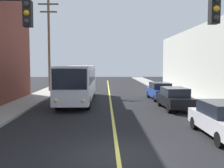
% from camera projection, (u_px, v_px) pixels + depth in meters
% --- Properties ---
extents(ground_plane, '(120.00, 120.00, 0.00)m').
position_uv_depth(ground_plane, '(118.00, 155.00, 9.81)').
color(ground_plane, black).
extents(sidewalk_left, '(2.50, 90.00, 0.15)m').
position_uv_depth(sidewalk_left, '(14.00, 108.00, 19.59)').
color(sidewalk_left, gray).
rests_on(sidewalk_left, ground).
extents(sidewalk_right, '(2.50, 90.00, 0.15)m').
position_uv_depth(sidewalk_right, '(207.00, 108.00, 19.96)').
color(sidewalk_right, gray).
rests_on(sidewalk_right, ground).
extents(lane_stripe_center, '(0.16, 60.00, 0.01)m').
position_uv_depth(lane_stripe_center, '(110.00, 100.00, 24.76)').
color(lane_stripe_center, '#D8CC4C').
rests_on(lane_stripe_center, ground).
extents(city_bus, '(2.58, 12.16, 3.20)m').
position_uv_depth(city_bus, '(78.00, 81.00, 23.63)').
color(city_bus, silver).
rests_on(city_bus, ground).
extents(parked_car_silver, '(1.85, 4.41, 1.62)m').
position_uv_depth(parked_car_silver, '(223.00, 119.00, 12.15)').
color(parked_car_silver, '#B7B7BC').
rests_on(parked_car_silver, ground).
extents(parked_car_black, '(1.89, 4.43, 1.62)m').
position_uv_depth(parked_car_black, '(175.00, 98.00, 19.66)').
color(parked_car_black, black).
rests_on(parked_car_black, ground).
extents(parked_car_blue, '(1.95, 4.46, 1.62)m').
position_uv_depth(parked_car_blue, '(160.00, 91.00, 25.05)').
color(parked_car_blue, navy).
rests_on(parked_car_blue, ground).
extents(utility_pole_mid, '(2.40, 0.28, 10.90)m').
position_uv_depth(utility_pole_mid, '(49.00, 41.00, 31.62)').
color(utility_pole_mid, brown).
rests_on(utility_pole_mid, sidewalk_left).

